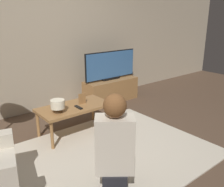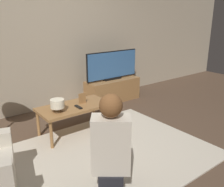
% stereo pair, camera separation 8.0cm
% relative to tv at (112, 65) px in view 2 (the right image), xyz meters
% --- Properties ---
extents(ground_plane, '(10.00, 10.00, 0.00)m').
position_rel_tv_xyz_m(ground_plane, '(-1.19, -1.51, -0.70)').
color(ground_plane, brown).
extents(wall_back, '(10.00, 0.06, 2.60)m').
position_rel_tv_xyz_m(wall_back, '(-1.19, 0.42, 0.60)').
color(wall_back, tan).
rests_on(wall_back, ground_plane).
extents(rug, '(2.29, 1.86, 0.02)m').
position_rel_tv_xyz_m(rug, '(-1.19, -1.51, -0.69)').
color(rug, beige).
rests_on(rug, ground_plane).
extents(tv_stand, '(1.06, 0.39, 0.42)m').
position_rel_tv_xyz_m(tv_stand, '(0.00, -0.00, -0.48)').
color(tv_stand, olive).
rests_on(tv_stand, ground_plane).
extents(tv, '(1.12, 0.08, 0.54)m').
position_rel_tv_xyz_m(tv, '(0.00, 0.00, 0.00)').
color(tv, black).
rests_on(tv, tv_stand).
extents(coffee_table, '(0.98, 0.50, 0.41)m').
position_rel_tv_xyz_m(coffee_table, '(-1.26, -0.78, -0.33)').
color(coffee_table, olive).
rests_on(coffee_table, ground_plane).
extents(person_kneeling, '(0.71, 0.82, 0.98)m').
position_rel_tv_xyz_m(person_kneeling, '(-1.64, -2.11, -0.20)').
color(person_kneeling, '#232328').
rests_on(person_kneeling, rug).
extents(picture_frame, '(0.11, 0.01, 0.15)m').
position_rel_tv_xyz_m(picture_frame, '(-1.12, -0.77, -0.21)').
color(picture_frame, olive).
rests_on(picture_frame, coffee_table).
extents(table_lamp, '(0.18, 0.18, 0.17)m').
position_rel_tv_xyz_m(table_lamp, '(-1.54, -0.85, -0.18)').
color(table_lamp, '#4C3823').
rests_on(table_lamp, coffee_table).
extents(remote, '(0.04, 0.15, 0.02)m').
position_rel_tv_xyz_m(remote, '(-1.25, -0.88, -0.28)').
color(remote, black).
rests_on(remote, coffee_table).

